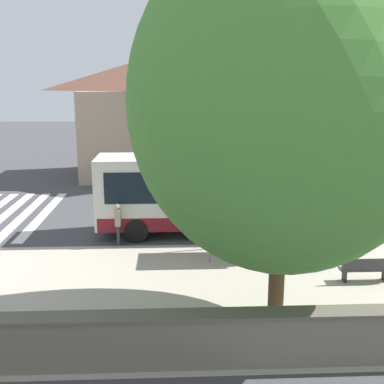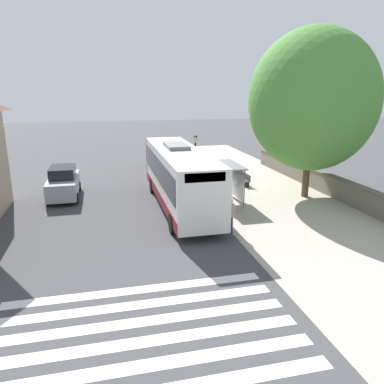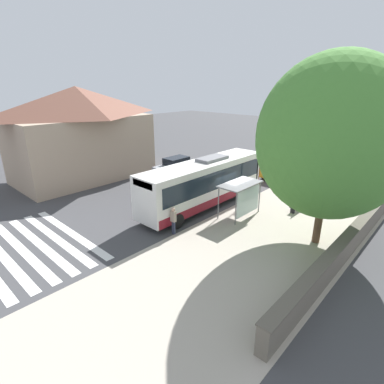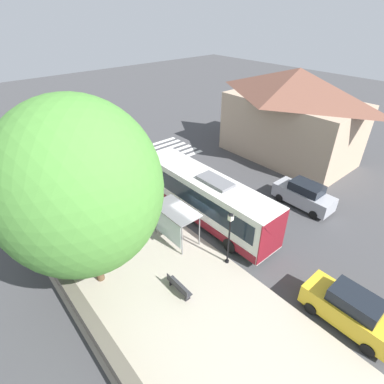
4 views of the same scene
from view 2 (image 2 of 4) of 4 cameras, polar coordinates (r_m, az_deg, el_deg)
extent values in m
plane|color=#424244|center=(23.71, 1.56, -1.27)|extent=(120.00, 120.00, 0.00)
cube|color=#ADA393|center=(25.20, 11.50, -0.53)|extent=(9.00, 44.00, 0.02)
cube|color=silver|center=(13.78, -8.23, -14.56)|extent=(9.00, 0.50, 0.01)
cube|color=silver|center=(12.97, -7.82, -16.64)|extent=(9.00, 0.50, 0.01)
cube|color=silver|center=(12.18, -7.34, -18.99)|extent=(9.00, 0.50, 0.01)
cube|color=silver|center=(11.41, -6.78, -21.66)|extent=(9.00, 0.50, 0.01)
cube|color=silver|center=(10.68, -6.12, -24.71)|extent=(9.00, 0.50, 0.01)
cube|color=#6B6356|center=(26.97, 19.42, 1.33)|extent=(0.50, 20.00, 1.28)
cube|color=#5B5449|center=(26.82, 19.55, 2.74)|extent=(0.60, 20.00, 0.08)
cube|color=silver|center=(21.90, -1.95, 2.57)|extent=(2.46, 11.48, 3.00)
cube|color=black|center=(21.81, -1.96, 3.57)|extent=(2.50, 10.56, 1.32)
cube|color=maroon|center=(22.20, -1.92, -0.44)|extent=(2.50, 11.25, 0.60)
cube|color=maroon|center=(27.40, -4.34, 5.20)|extent=(2.50, 0.06, 2.88)
cube|color=black|center=(16.22, 2.01, 2.26)|extent=(1.85, 0.08, 0.42)
cube|color=slate|center=(22.42, -2.43, 7.06)|extent=(1.23, 2.52, 0.22)
cylinder|color=black|center=(18.84, 3.97, -4.25)|extent=(0.30, 1.00, 1.00)
cylinder|color=black|center=(18.32, -2.95, -4.82)|extent=(0.30, 1.00, 1.00)
cylinder|color=black|center=(25.85, -0.99, 1.32)|extent=(0.30, 1.00, 1.00)
cylinder|color=black|center=(25.47, -6.05, 1.02)|extent=(0.30, 1.00, 1.00)
cylinder|color=slate|center=(24.30, 2.32, 1.96)|extent=(0.08, 0.08, 2.31)
cylinder|color=slate|center=(21.59, 4.41, 0.17)|extent=(0.08, 0.08, 2.31)
cylinder|color=slate|center=(24.72, 5.53, 2.14)|extent=(0.08, 0.08, 2.31)
cylinder|color=slate|center=(22.06, 7.96, 0.40)|extent=(0.08, 0.08, 2.31)
cube|color=slate|center=(22.88, 5.08, 4.12)|extent=(1.73, 3.23, 0.08)
cube|color=silver|center=(23.34, 6.64, 1.59)|extent=(0.03, 2.63, 1.85)
cylinder|color=#2D3347|center=(18.39, 6.05, -5.06)|extent=(0.12, 0.12, 0.85)
cylinder|color=#2D3347|center=(18.34, 5.58, -5.10)|extent=(0.12, 0.12, 0.85)
cube|color=gray|center=(18.10, 5.88, -2.79)|extent=(0.34, 0.22, 0.69)
sphere|color=tan|center=(17.96, 5.93, -1.39)|extent=(0.24, 0.24, 0.24)
cube|color=#333338|center=(27.49, 7.87, 1.94)|extent=(0.40, 1.73, 0.06)
cube|color=#333338|center=(27.50, 8.22, 2.42)|extent=(0.04, 1.73, 0.40)
cube|color=black|center=(28.17, 7.35, 1.82)|extent=(0.32, 0.06, 0.45)
cube|color=black|center=(26.92, 8.38, 1.13)|extent=(0.32, 0.06, 0.45)
cylinder|color=black|center=(26.66, 0.50, 0.83)|extent=(0.24, 0.24, 0.16)
cylinder|color=black|center=(26.31, 0.51, 4.08)|extent=(0.10, 0.10, 3.25)
cube|color=silver|center=(26.00, 0.52, 7.97)|extent=(0.24, 0.24, 0.35)
pyramid|color=black|center=(25.97, 0.52, 8.51)|extent=(0.28, 0.28, 0.14)
cylinder|color=brown|center=(25.16, 17.11, 3.70)|extent=(0.43, 0.43, 3.98)
ellipsoid|color=#4C8C38|center=(24.68, 17.89, 13.16)|extent=(7.84, 7.84, 8.63)
cube|color=gold|center=(32.55, -4.83, 4.83)|extent=(1.71, 4.34, 1.09)
cube|color=black|center=(32.50, -4.90, 6.40)|extent=(1.46, 2.25, 0.68)
cylinder|color=black|center=(31.42, -2.97, 3.55)|extent=(0.22, 0.64, 0.64)
cylinder|color=black|center=(31.17, -5.89, 3.39)|extent=(0.22, 0.64, 0.64)
cylinder|color=black|center=(34.14, -3.83, 4.51)|extent=(0.22, 0.64, 0.64)
cylinder|color=black|center=(33.91, -6.52, 4.37)|extent=(0.22, 0.64, 0.64)
cube|color=#9EA0A8|center=(25.48, -18.97, 0.95)|extent=(1.78, 4.56, 1.07)
cube|color=black|center=(25.39, -19.12, 2.92)|extent=(1.51, 2.37, 0.67)
cylinder|color=black|center=(24.10, -17.20, -0.91)|extent=(0.22, 0.64, 0.64)
cylinder|color=black|center=(24.29, -21.14, -1.15)|extent=(0.22, 0.64, 0.64)
cylinder|color=black|center=(26.96, -16.84, 0.84)|extent=(0.22, 0.64, 0.64)
cylinder|color=black|center=(27.12, -20.37, 0.62)|extent=(0.22, 0.64, 0.64)
camera|label=1|loc=(30.73, 40.99, 11.56)|focal=45.00mm
camera|label=3|loc=(18.60, 64.06, 13.16)|focal=28.00mm
camera|label=4|loc=(37.95, 13.78, 25.18)|focal=28.00mm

